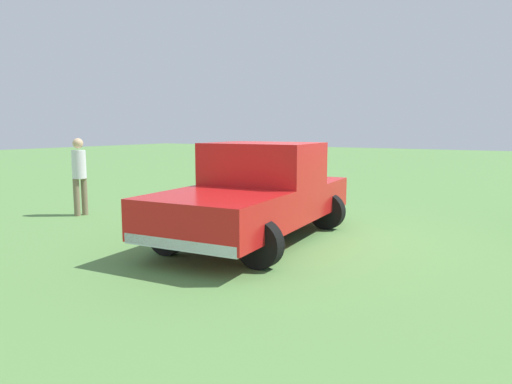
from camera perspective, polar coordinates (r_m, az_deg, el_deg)
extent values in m
plane|color=#5B8C47|center=(9.11, 5.51, -5.35)|extent=(80.00, 80.00, 0.00)
cylinder|color=black|center=(6.97, 0.40, -6.29)|extent=(0.74, 0.22, 0.74)
cylinder|color=black|center=(7.85, -10.68, -4.82)|extent=(0.74, 0.22, 0.74)
cylinder|color=black|center=(9.77, 8.55, -2.31)|extent=(0.74, 0.22, 0.74)
cylinder|color=black|center=(10.42, -0.27, -1.60)|extent=(0.74, 0.22, 0.74)
cube|color=red|center=(7.39, -5.11, -2.83)|extent=(2.13, 2.08, 0.64)
cube|color=red|center=(8.83, 0.85, 1.43)|extent=(2.10, 1.69, 1.40)
cube|color=slate|center=(8.80, 0.86, 4.28)|extent=(1.92, 1.45, 0.48)
cube|color=red|center=(9.75, 3.35, -0.36)|extent=(2.16, 2.46, 0.60)
cube|color=silver|center=(6.71, -9.21, -6.25)|extent=(1.91, 0.27, 0.16)
cylinder|color=#7A6B51|center=(11.94, -20.00, -0.51)|extent=(0.14, 0.14, 0.88)
cylinder|color=#7A6B51|center=(11.85, -20.85, -0.61)|extent=(0.14, 0.14, 0.88)
cylinder|color=silver|center=(11.81, -20.60, 3.15)|extent=(0.37, 0.37, 0.66)
sphere|color=#D8AD84|center=(11.79, -20.71, 5.52)|extent=(0.24, 0.24, 0.24)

